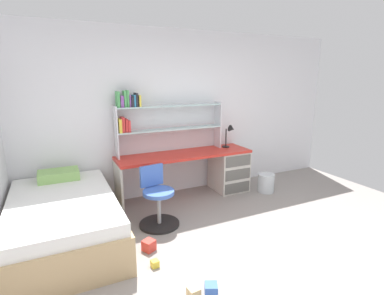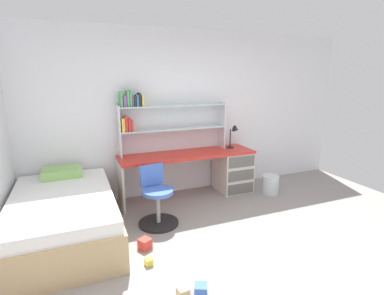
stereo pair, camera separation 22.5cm
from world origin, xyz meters
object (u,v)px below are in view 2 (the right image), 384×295
Objects in this scene: desk_lamp at (235,133)px; desk at (220,168)px; bookshelf_hutch at (158,117)px; toy_block_blue_0 at (201,290)px; swivel_chair at (157,202)px; toy_block_yellow_1 at (149,262)px; toy_block_red_2 at (145,244)px; bed_platform at (64,217)px; waste_bin at (270,184)px; toy_block_natural_3 at (183,293)px.

desk is at bearing -170.19° from desk_lamp.
bookshelf_hutch is 2.62m from toy_block_blue_0.
swivel_chair is (-0.29, -0.85, -0.99)m from bookshelf_hutch.
toy_block_yellow_1 is at bearing -111.39° from swivel_chair.
toy_block_red_2 is (0.03, 0.31, 0.02)m from toy_block_yellow_1.
bed_platform is 1.02m from toy_block_red_2.
toy_block_yellow_1 is at bearing -154.09° from waste_bin.
toy_block_yellow_1 is (0.79, -0.88, -0.24)m from bed_platform.
swivel_chair reaches higher than bed_platform.
bookshelf_hutch is 2.13m from waste_bin.
swivel_chair is 0.94m from toy_block_yellow_1.
desk is 22.15× the size of toy_block_natural_3.
bed_platform is (-2.39, -0.64, -0.13)m from desk.
toy_block_yellow_1 is (-0.61, -1.69, -1.25)m from bookshelf_hutch.
swivel_chair is (-1.55, -0.73, -0.67)m from desk_lamp.
waste_bin is 2.79× the size of toy_block_blue_0.
bookshelf_hutch reaches higher than bed_platform.
toy_block_blue_0 is (-0.01, -1.44, -0.24)m from swivel_chair.
swivel_chair is 2.03m from waste_bin.
bed_platform is 15.61× the size of toy_block_red_2.
bed_platform is at bearing 131.84° from toy_block_yellow_1.
toy_block_blue_0 is 0.92× the size of toy_block_red_2.
bookshelf_hutch is 5.50× the size of waste_bin.
bed_platform is 16.94× the size of toy_block_blue_0.
bed_platform is at bearing 145.21° from toy_block_red_2.
toy_block_natural_3 is (0.13, -0.87, -0.01)m from toy_block_red_2.
waste_bin is at bearing -27.94° from desk.
toy_block_natural_3 is (-2.16, -1.69, -0.11)m from waste_bin.
bed_platform is at bearing -165.56° from desk_lamp.
toy_block_blue_0 is 0.16m from toy_block_natural_3.
toy_block_blue_0 is 1.52× the size of toy_block_yellow_1.
toy_block_red_2 is (-1.57, -1.21, -0.35)m from desk.
swivel_chair reaches higher than toy_block_yellow_1.
swivel_chair is at bearing 89.54° from toy_block_blue_0.
desk is 2.50m from toy_block_blue_0.
desk is at bearing 28.09° from swivel_chair.
bed_platform is 25.78× the size of toy_block_yellow_1.
swivel_chair is at bearing 83.36° from toy_block_natural_3.
bed_platform reaches higher than toy_block_yellow_1.
bed_platform is 1.86m from toy_block_blue_0.
desk reaches higher than bed_platform.
waste_bin reaches higher than toy_block_red_2.
bookshelf_hutch is at bearing 82.60° from toy_block_blue_0.
waste_bin is at bearing 37.98° from toy_block_natural_3.
toy_block_red_2 is (-2.29, -0.82, -0.09)m from waste_bin.
toy_block_yellow_1 is at bearing -140.18° from desk_lamp.
toy_block_red_2 reaches higher than toy_block_yellow_1.
waste_bin is (3.11, 0.25, -0.12)m from bed_platform.
bookshelf_hutch is 4.44× the size of desk_lamp.
desk_lamp is at bearing 14.44° from bed_platform.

